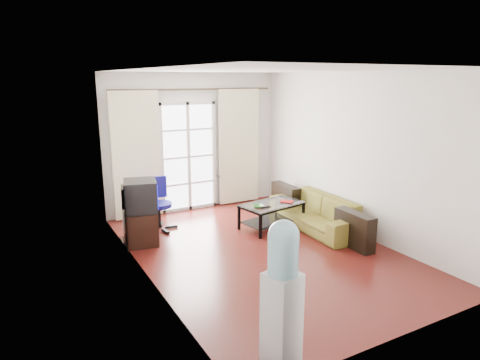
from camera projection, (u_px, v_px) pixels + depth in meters
name	position (u px, v px, depth m)	size (l,w,h in m)	color
floor	(262.00, 251.00, 6.58)	(5.20, 5.20, 0.00)	#5B1B15
ceiling	(264.00, 70.00, 5.96)	(5.20, 5.20, 0.00)	white
wall_back	(194.00, 142.00, 8.49)	(3.60, 0.02, 2.70)	white
wall_front	(408.00, 212.00, 4.06)	(3.60, 0.02, 2.70)	white
wall_left	(143.00, 178.00, 5.43)	(0.02, 5.20, 2.70)	white
wall_right	(355.00, 154.00, 7.11)	(0.02, 5.20, 2.70)	white
french_door	(188.00, 157.00, 8.43)	(1.16, 0.06, 2.15)	white
curtain_rod	(195.00, 89.00, 8.16)	(0.04, 0.04, 3.30)	#4C3F2D
curtain_left	(136.00, 156.00, 7.86)	(0.90, 0.07, 2.35)	#F8F9C8
curtain_right	(239.00, 147.00, 8.86)	(0.90, 0.07, 2.35)	#F8F9C8
radiator	(232.00, 188.00, 9.01)	(0.64, 0.12, 0.64)	gray
sofa	(316.00, 212.00, 7.53)	(0.83, 1.98, 0.57)	brown
coffee_table	(272.00, 212.00, 7.54)	(1.18, 0.81, 0.44)	silver
bowl	(258.00, 206.00, 7.26)	(0.21, 0.21, 0.05)	#389A5C
book	(286.00, 203.00, 7.51)	(0.27, 0.27, 0.02)	maroon
remote	(266.00, 207.00, 7.26)	(0.17, 0.05, 0.02)	black
tv_stand	(140.00, 226.00, 6.90)	(0.49, 0.73, 0.53)	black
crt_tv	(139.00, 196.00, 6.74)	(0.63, 0.64, 0.49)	black
task_chair	(159.00, 214.00, 7.47)	(0.71, 0.71, 0.91)	black
water_cooler	(282.00, 291.00, 3.83)	(0.35, 0.35, 1.40)	silver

